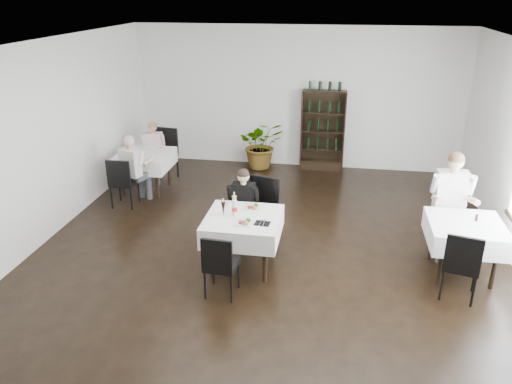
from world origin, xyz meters
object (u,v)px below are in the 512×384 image
wine_shelf (323,131)px  diner_main (243,203)px  potted_tree (261,144)px  main_table (243,226)px

wine_shelf → diner_main: (-1.02, -3.74, -0.12)m
wine_shelf → diner_main: 3.88m
potted_tree → diner_main: size_ratio=0.85×
potted_tree → diner_main: (0.29, -3.63, 0.20)m
main_table → diner_main: 0.59m
wine_shelf → diner_main: wine_shelf is taller
wine_shelf → potted_tree: bearing=-175.0°
main_table → potted_tree: bearing=95.5°
diner_main → main_table: bearing=-78.6°
main_table → diner_main: diner_main is taller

